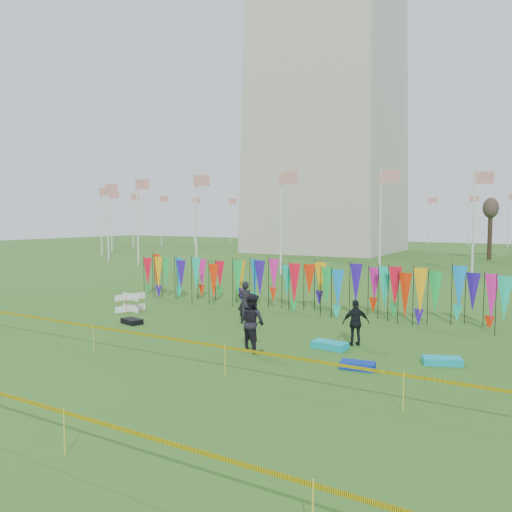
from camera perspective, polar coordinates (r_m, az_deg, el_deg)
The scene contains 12 objects.
ground at distance 16.92m, azimuth -9.84°, elevation -10.48°, with size 160.00×160.00×0.00m, color #295818.
flagpole_ring at distance 65.28m, azimuth 8.16°, elevation 4.05°, with size 57.40×56.16×8.00m.
banner_row at distance 23.32m, azimuth 3.81°, elevation -2.88°, with size 18.64×0.64×2.26m.
caution_tape_near at distance 15.85m, azimuth -13.85°, elevation -8.66°, with size 26.00×0.02×0.90m.
box_kite at distance 23.78m, azimuth -14.16°, elevation -5.17°, with size 0.77×0.77×0.86m.
person_left at distance 20.50m, azimuth -1.24°, elevation -5.31°, with size 0.63×0.46×1.74m, color black.
person_mid at distance 16.30m, azimuth -0.45°, elevation -7.57°, with size 0.92×0.57×1.89m, color black.
person_right at distance 17.33m, azimuth 11.34°, elevation -7.49°, with size 0.92×0.52×1.56m, color black.
kite_bag_turquoise at distance 16.94m, azimuth 8.42°, elevation -10.04°, with size 1.15×0.58×0.23m, color #0CAFBF.
kite_bag_blue at distance 14.90m, azimuth 11.53°, elevation -12.15°, with size 0.97×0.51×0.20m, color #0A2BA5.
kite_bag_black at distance 21.15m, azimuth -14.00°, elevation -7.25°, with size 0.90×0.52×0.21m, color black.
kite_bag_teal at distance 16.02m, azimuth 20.48°, elevation -11.16°, with size 1.10×0.52×0.21m, color #0DA8C0.
Camera 1 is at (10.57, -12.48, 4.32)m, focal length 35.00 mm.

